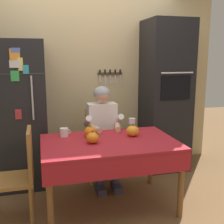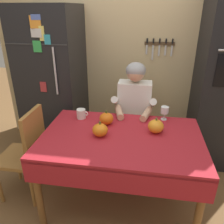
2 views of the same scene
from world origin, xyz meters
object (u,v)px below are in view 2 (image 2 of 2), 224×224
(pumpkin_medium, at_px, (156,126))
(refrigerator, at_px, (54,83))
(dining_table, at_px, (121,145))
(coffee_mug, at_px, (81,114))
(seated_person, at_px, (134,110))
(chair_left_side, at_px, (27,151))
(pumpkin_small, at_px, (106,119))
(wine_glass, at_px, (165,110))
(pumpkin_large, at_px, (100,130))
(chair_behind_person, at_px, (134,120))

(pumpkin_medium, bearing_deg, refrigerator, 148.90)
(dining_table, height_order, coffee_mug, coffee_mug)
(seated_person, relative_size, coffee_mug, 10.63)
(dining_table, height_order, chair_left_side, chair_left_side)
(refrigerator, distance_m, pumpkin_small, 1.03)
(chair_left_side, relative_size, coffee_mug, 7.94)
(wine_glass, bearing_deg, coffee_mug, -173.17)
(pumpkin_medium, distance_m, pumpkin_small, 0.47)
(refrigerator, bearing_deg, pumpkin_large, -49.13)
(coffee_mug, relative_size, pumpkin_medium, 0.83)
(seated_person, distance_m, chair_left_side, 1.17)
(coffee_mug, bearing_deg, refrigerator, 131.49)
(chair_behind_person, bearing_deg, dining_table, -94.82)
(wine_glass, height_order, pumpkin_medium, pumpkin_medium)
(chair_left_side, height_order, pumpkin_medium, chair_left_side)
(coffee_mug, bearing_deg, pumpkin_large, -50.31)
(chair_behind_person, distance_m, chair_left_side, 1.26)
(pumpkin_large, bearing_deg, chair_behind_person, 72.63)
(dining_table, bearing_deg, coffee_mug, 145.11)
(chair_behind_person, distance_m, pumpkin_medium, 0.75)
(chair_behind_person, bearing_deg, seated_person, -90.00)
(wine_glass, relative_size, pumpkin_large, 1.02)
(dining_table, distance_m, pumpkin_small, 0.31)
(seated_person, bearing_deg, pumpkin_medium, -64.29)
(chair_left_side, xyz_separation_m, pumpkin_large, (0.72, 0.01, 0.28))
(dining_table, bearing_deg, seated_person, 83.68)
(dining_table, relative_size, coffee_mug, 11.95)
(coffee_mug, relative_size, pumpkin_small, 0.86)
(chair_behind_person, height_order, pumpkin_large, chair_behind_person)
(chair_behind_person, bearing_deg, refrigerator, 174.92)
(coffee_mug, height_order, pumpkin_small, pumpkin_small)
(seated_person, relative_size, pumpkin_medium, 8.81)
(seated_person, xyz_separation_m, pumpkin_medium, (0.23, -0.47, 0.06))
(coffee_mug, distance_m, pumpkin_medium, 0.75)
(dining_table, xyz_separation_m, chair_behind_person, (0.07, 0.79, -0.14))
(refrigerator, distance_m, chair_left_side, 0.98)
(seated_person, distance_m, pumpkin_small, 0.45)
(chair_behind_person, distance_m, pumpkin_small, 0.68)
(dining_table, xyz_separation_m, wine_glass, (0.38, 0.41, 0.18))
(pumpkin_large, height_order, pumpkin_small, pumpkin_small)
(pumpkin_small, bearing_deg, chair_behind_person, 67.59)
(wine_glass, height_order, pumpkin_small, wine_glass)
(chair_behind_person, height_order, pumpkin_small, chair_behind_person)
(pumpkin_medium, bearing_deg, chair_left_side, -172.95)
(seated_person, bearing_deg, refrigerator, 164.64)
(dining_table, bearing_deg, pumpkin_medium, 24.38)
(chair_behind_person, relative_size, chair_left_side, 1.00)
(pumpkin_small, bearing_deg, dining_table, -52.74)
(refrigerator, height_order, chair_behind_person, refrigerator)
(chair_behind_person, relative_size, wine_glass, 6.77)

